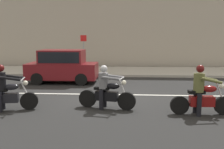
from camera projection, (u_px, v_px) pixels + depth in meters
The scene contains 9 objects.
ground_plane at pixel (106, 99), 10.32m from camera, with size 80.00×80.00×0.00m, color black.
sidewalk_slab at pixel (116, 71), 18.20m from camera, with size 40.00×4.40×0.14m, color #A8A399.
building_facade at pixel (118, 10), 20.88m from camera, with size 40.00×1.40×9.37m, color #A89E8E.
lane_marking_stripe at pixel (128, 95), 11.15m from camera, with size 18.00×0.14×0.01m, color silver.
motorcycle_with_rider_black_leather at pixel (5, 92), 8.70m from camera, with size 2.14×0.79×1.59m.
motorcycle_with_rider_olive at pixel (202, 94), 8.25m from camera, with size 2.03×0.70×1.63m.
motorcycle_with_rider_gray at pixel (106, 91), 8.94m from camera, with size 2.05×0.78×1.53m.
parked_hatchback_maroon at pixel (63, 66), 13.97m from camera, with size 3.76×1.76×1.80m.
street_sign_post at pixel (84, 48), 18.68m from camera, with size 0.44×0.08×2.50m.
Camera 1 is at (0.86, -10.02, 2.52)m, focal length 41.06 mm.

